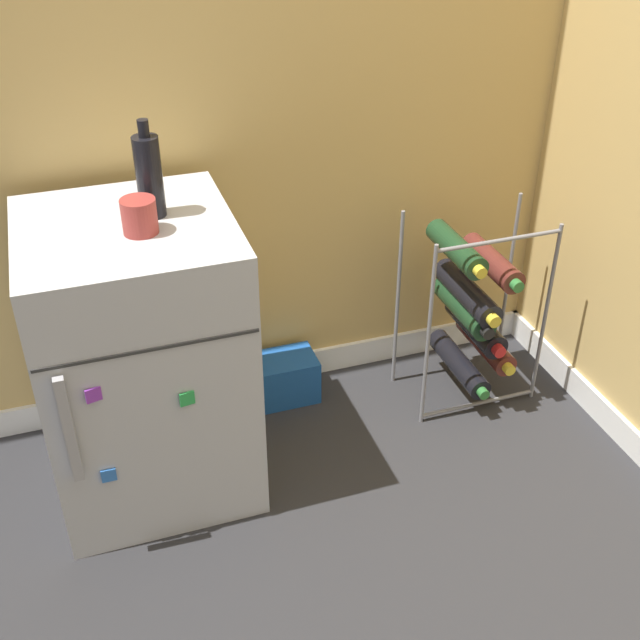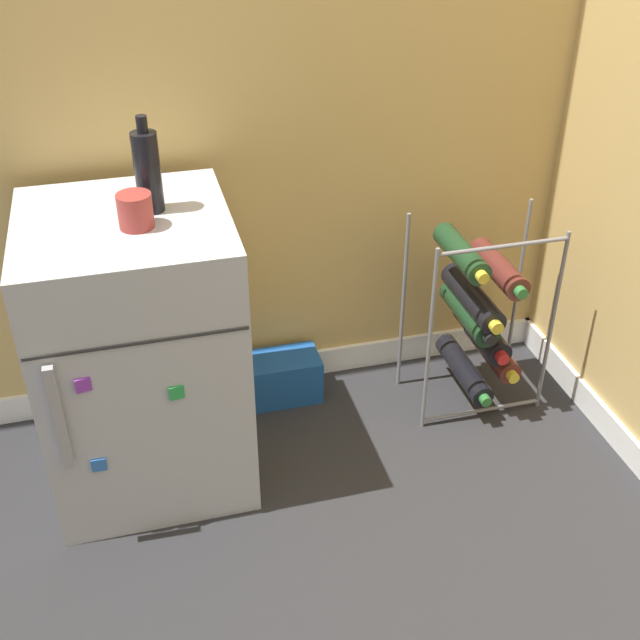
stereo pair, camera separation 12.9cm
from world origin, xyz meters
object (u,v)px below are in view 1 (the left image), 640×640
(mini_fridge, at_px, (143,360))
(fridge_top_bottle, at_px, (149,175))
(fridge_top_cup, at_px, (139,216))
(wine_rack, at_px, (472,308))
(soda_box, at_px, (280,378))

(mini_fridge, relative_size, fridge_top_bottle, 3.32)
(fridge_top_cup, bearing_deg, wine_rack, 6.90)
(soda_box, distance_m, fridge_top_cup, 0.89)
(wine_rack, bearing_deg, mini_fridge, -176.34)
(fridge_top_cup, bearing_deg, mini_fridge, 123.61)
(soda_box, xyz_separation_m, fridge_top_bottle, (-0.35, -0.18, 0.81))
(wine_rack, distance_m, fridge_top_cup, 1.10)
(mini_fridge, relative_size, fridge_top_cup, 9.44)
(wine_rack, relative_size, soda_box, 2.68)
(fridge_top_bottle, bearing_deg, fridge_top_cup, -116.40)
(wine_rack, height_order, soda_box, wine_rack)
(soda_box, height_order, fridge_top_bottle, fridge_top_bottle)
(mini_fridge, bearing_deg, fridge_top_bottle, 22.31)
(wine_rack, height_order, fridge_top_cup, fridge_top_cup)
(mini_fridge, height_order, soda_box, mini_fridge)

